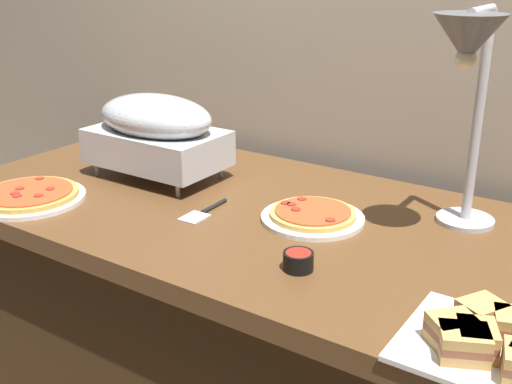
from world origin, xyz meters
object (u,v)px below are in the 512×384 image
(chafing_dish, at_px, (156,131))
(heat_lamp, at_px, (469,65))
(sandwich_platter, at_px, (502,347))
(serving_spatula, at_px, (204,212))
(sauce_cup_near, at_px, (298,260))
(pizza_plate_front, at_px, (29,196))
(pizza_plate_center, at_px, (313,216))

(chafing_dish, height_order, heat_lamp, heat_lamp)
(chafing_dish, xyz_separation_m, sandwich_platter, (1.08, -0.37, -0.11))
(chafing_dish, xyz_separation_m, serving_spatula, (0.29, -0.15, -0.14))
(sauce_cup_near, bearing_deg, pizza_plate_front, -175.68)
(pizza_plate_center, xyz_separation_m, serving_spatula, (-0.25, -0.11, -0.01))
(chafing_dish, relative_size, serving_spatula, 2.31)
(pizza_plate_center, distance_m, serving_spatula, 0.28)
(chafing_dish, bearing_deg, sandwich_platter, -18.81)
(chafing_dish, relative_size, pizza_plate_front, 1.34)
(pizza_plate_center, bearing_deg, sandwich_platter, -31.72)
(chafing_dish, relative_size, pizza_plate_center, 1.53)
(sauce_cup_near, xyz_separation_m, serving_spatula, (-0.36, 0.13, -0.02))
(pizza_plate_front, xyz_separation_m, sauce_cup_near, (0.80, 0.06, 0.01))
(heat_lamp, height_order, pizza_plate_front, heat_lamp)
(sandwich_platter, bearing_deg, heat_lamp, 118.21)
(heat_lamp, bearing_deg, serving_spatula, -161.73)
(heat_lamp, height_order, sauce_cup_near, heat_lamp)
(chafing_dish, distance_m, pizza_plate_front, 0.40)
(heat_lamp, xyz_separation_m, sauce_cup_near, (-0.22, -0.32, -0.38))
(heat_lamp, distance_m, pizza_plate_front, 1.16)
(heat_lamp, relative_size, pizza_plate_front, 1.76)
(heat_lamp, relative_size, pizza_plate_center, 2.02)
(pizza_plate_front, distance_m, pizza_plate_center, 0.76)
(heat_lamp, distance_m, sandwich_platter, 0.60)
(serving_spatula, bearing_deg, pizza_plate_front, -156.59)
(pizza_plate_front, height_order, sandwich_platter, sandwich_platter)
(sandwich_platter, bearing_deg, pizza_plate_center, 148.28)
(pizza_plate_center, height_order, sandwich_platter, sandwich_platter)
(pizza_plate_front, relative_size, sauce_cup_near, 4.53)
(pizza_plate_center, xyz_separation_m, sauce_cup_near, (0.10, -0.25, 0.01))
(sandwich_platter, bearing_deg, pizza_plate_front, 178.81)
(heat_lamp, relative_size, sauce_cup_near, 8.00)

